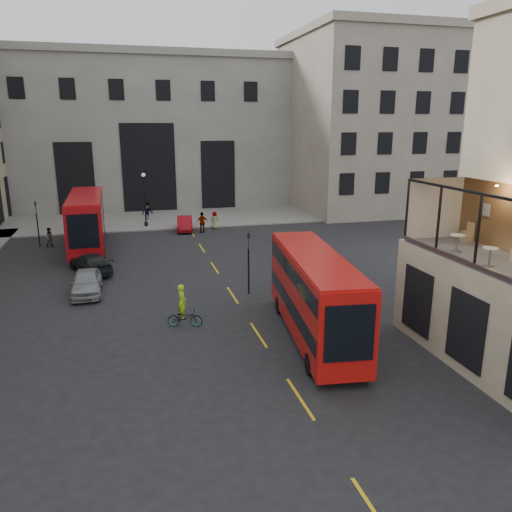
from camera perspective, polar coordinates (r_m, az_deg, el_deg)
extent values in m
plane|color=black|center=(20.22, 10.58, -14.98)|extent=(140.00, 140.00, 0.00)
cube|color=black|center=(21.81, 22.88, -7.81)|extent=(0.08, 9.20, 3.00)
cube|color=beige|center=(25.51, 19.77, 5.17)|extent=(3.00, 0.04, 2.90)
cube|color=slate|center=(20.98, 23.66, -0.97)|extent=(0.12, 10.00, 0.18)
cube|color=black|center=(20.46, 24.47, 6.46)|extent=(0.12, 10.00, 0.10)
cube|color=beige|center=(24.92, 24.83, 4.80)|extent=(0.04, 0.45, 0.55)
cylinder|color=#FFD899|center=(23.45, 25.82, 7.24)|extent=(0.12, 0.12, 0.05)
cube|color=#BDAC8D|center=(22.65, 26.02, -6.65)|extent=(3.00, 11.00, 4.50)
cube|color=slate|center=(21.97, 26.70, -1.04)|extent=(3.00, 10.00, 0.10)
cube|color=#98958D|center=(63.78, -12.59, 13.72)|extent=(34.00, 10.00, 18.00)
cube|color=#98958D|center=(64.22, -13.05, 21.41)|extent=(35.00, 10.60, 0.80)
cube|color=black|center=(58.95, -12.14, 9.77)|extent=(6.00, 0.12, 10.00)
cube|color=black|center=(59.20, -19.91, 8.27)|extent=(4.00, 0.12, 8.00)
cube|color=black|center=(59.97, -4.34, 9.18)|extent=(4.00, 0.12, 8.00)
cube|color=#A59A85|center=(62.29, 12.18, 14.65)|extent=(16.00, 18.00, 20.00)
cube|color=#A59A85|center=(63.02, 12.70, 23.39)|extent=(16.60, 18.60, 0.80)
cube|color=slate|center=(54.65, -12.63, 4.12)|extent=(40.00, 12.00, 0.12)
cylinder|color=black|center=(29.81, -0.86, -1.81)|extent=(0.10, 0.10, 2.80)
imported|color=black|center=(29.32, -0.87, 1.75)|extent=(0.16, 0.20, 1.00)
cylinder|color=black|center=(45.12, -23.63, 2.71)|extent=(0.10, 0.10, 2.80)
imported|color=black|center=(44.79, -23.88, 5.08)|extent=(0.16, 0.20, 1.00)
cylinder|color=black|center=(50.31, -12.58, 6.03)|extent=(0.14, 0.14, 5.00)
cylinder|color=black|center=(50.69, -12.43, 3.52)|extent=(0.36, 0.36, 0.50)
sphere|color=silver|center=(49.98, -12.75, 9.03)|extent=(0.36, 0.36, 0.36)
cube|color=#B90F0C|center=(23.76, 6.70, -4.31)|extent=(3.56, 10.52, 3.66)
cube|color=black|center=(23.93, 6.66, -5.48)|extent=(3.53, 9.96, 0.75)
cube|color=black|center=(23.41, 6.78, -1.71)|extent=(3.53, 9.96, 0.75)
cube|color=#B90F0C|center=(23.21, 6.83, 0.02)|extent=(3.44, 10.30, 0.11)
cylinder|color=black|center=(27.15, 2.68, -5.61)|extent=(0.37, 0.96, 0.94)
cylinder|color=black|center=(27.60, 7.00, -5.36)|extent=(0.37, 0.96, 0.94)
cylinder|color=black|center=(20.98, 6.21, -12.17)|extent=(0.37, 0.96, 0.94)
cylinder|color=black|center=(21.55, 11.76, -11.64)|extent=(0.37, 0.96, 0.94)
cube|color=#AB0B10|center=(42.63, -18.78, 3.88)|extent=(2.78, 11.23, 3.96)
cube|color=black|center=(42.73, -18.72, 3.14)|extent=(2.81, 10.62, 0.81)
cube|color=black|center=(42.43, -18.92, 5.49)|extent=(2.81, 10.62, 0.81)
cube|color=#AB0B10|center=(42.31, -19.01, 6.55)|extent=(2.68, 11.00, 0.12)
cylinder|color=black|center=(46.56, -19.83, 2.31)|extent=(0.31, 1.02, 1.02)
cylinder|color=black|center=(46.45, -17.01, 2.51)|extent=(0.31, 1.02, 1.02)
cylinder|color=black|center=(39.29, -20.43, 0.02)|extent=(0.31, 1.02, 1.02)
cylinder|color=black|center=(39.16, -17.09, 0.26)|extent=(0.31, 1.02, 1.02)
imported|color=gray|center=(31.69, -18.80, -2.88)|extent=(1.76, 4.29, 1.46)
imported|color=maroon|center=(48.34, -8.15, 3.69)|extent=(1.88, 4.22, 1.35)
imported|color=black|center=(36.06, -18.33, -0.79)|extent=(3.41, 5.07, 1.36)
imported|color=gray|center=(25.69, -8.14, -7.00)|extent=(1.86, 1.06, 0.92)
imported|color=#B8F419|center=(26.45, -8.44, -5.21)|extent=(0.56, 0.76, 1.91)
imported|color=gray|center=(44.83, -22.48, 1.99)|extent=(0.87, 0.72, 1.62)
imported|color=gray|center=(53.95, -12.32, 4.98)|extent=(1.43, 1.15, 1.93)
imported|color=gray|center=(47.11, -6.16, 3.83)|extent=(1.20, 0.64, 1.95)
imported|color=gray|center=(48.72, -4.75, 4.10)|extent=(1.00, 0.94, 1.72)
cylinder|color=silver|center=(21.39, 25.25, 0.82)|extent=(0.58, 0.58, 0.04)
cylinder|color=slate|center=(21.47, 25.15, -0.08)|extent=(0.08, 0.08, 0.68)
cylinder|color=slate|center=(21.55, 25.05, -0.96)|extent=(0.43, 0.43, 0.03)
cylinder|color=silver|center=(23.13, 22.06, 2.22)|extent=(0.61, 0.61, 0.04)
cylinder|color=slate|center=(23.21, 21.98, 1.34)|extent=(0.08, 0.08, 0.71)
cylinder|color=slate|center=(23.29, 21.89, 0.49)|extent=(0.44, 0.44, 0.03)
cube|color=tan|center=(25.53, 22.94, 2.09)|extent=(0.51, 0.51, 0.48)
cube|color=tan|center=(25.58, 23.35, 3.11)|extent=(0.11, 0.45, 0.42)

